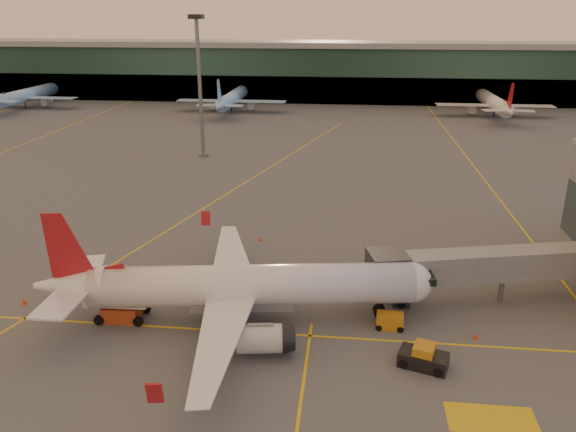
# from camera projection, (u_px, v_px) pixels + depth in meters

# --- Properties ---
(ground) EXTENTS (600.00, 600.00, 0.00)m
(ground) POSITION_uv_depth(u_px,v_px,m) (241.00, 367.00, 43.58)
(ground) COLOR #4C4F54
(ground) RESTS_ON ground
(taxi_markings) EXTENTS (100.12, 173.00, 0.01)m
(taxi_markings) POSITION_uv_depth(u_px,v_px,m) (249.00, 192.00, 85.89)
(taxi_markings) COLOR gold
(taxi_markings) RESTS_ON ground
(terminal) EXTENTS (400.00, 20.00, 17.60)m
(terminal) POSITION_uv_depth(u_px,v_px,m) (327.00, 71.00, 173.00)
(terminal) COLOR #19382D
(terminal) RESTS_ON ground
(mast_west_near) EXTENTS (2.40, 2.40, 25.60)m
(mast_west_near) POSITION_uv_depth(u_px,v_px,m) (199.00, 77.00, 102.22)
(mast_west_near) COLOR slate
(mast_west_near) RESTS_ON ground
(distant_aircraft_row) EXTENTS (225.00, 34.00, 13.00)m
(distant_aircraft_row) POSITION_uv_depth(u_px,v_px,m) (134.00, 109.00, 159.40)
(distant_aircraft_row) COLOR #98CCFF
(distant_aircraft_row) RESTS_ON ground
(main_airplane) EXTENTS (34.57, 31.31, 10.45)m
(main_airplane) POSITION_uv_depth(u_px,v_px,m) (239.00, 287.00, 48.82)
(main_airplane) COLOR white
(main_airplane) RESTS_ON ground
(jet_bridge) EXTENTS (26.66, 9.28, 5.39)m
(jet_bridge) POSITION_uv_depth(u_px,v_px,m) (518.00, 265.00, 52.54)
(jet_bridge) COLOR slate
(jet_bridge) RESTS_ON ground
(catering_truck) EXTENTS (5.77, 2.78, 4.39)m
(catering_truck) POSITION_uv_depth(u_px,v_px,m) (118.00, 294.00, 49.60)
(catering_truck) COLOR #AB3C18
(catering_truck) RESTS_ON ground
(gpu_cart) EXTENTS (2.42, 1.52, 1.38)m
(gpu_cart) POSITION_uv_depth(u_px,v_px,m) (390.00, 321.00, 48.70)
(gpu_cart) COLOR #BC7917
(gpu_cart) RESTS_ON ground
(pushback_tug) EXTENTS (4.13, 3.02, 1.90)m
(pushback_tug) POSITION_uv_depth(u_px,v_px,m) (423.00, 358.00, 43.37)
(pushback_tug) COLOR black
(pushback_tug) RESTS_ON ground
(cone_nose) EXTENTS (0.44, 0.44, 0.55)m
(cone_nose) POSITION_uv_depth(u_px,v_px,m) (476.00, 336.00, 47.20)
(cone_nose) COLOR red
(cone_nose) RESTS_ON ground
(cone_tail) EXTENTS (0.48, 0.48, 0.62)m
(cone_tail) POSITION_uv_depth(u_px,v_px,m) (24.00, 301.00, 52.83)
(cone_tail) COLOR red
(cone_tail) RESTS_ON ground
(cone_wing_left) EXTENTS (0.46, 0.46, 0.58)m
(cone_wing_left) POSITION_uv_depth(u_px,v_px,m) (261.00, 239.00, 67.50)
(cone_wing_left) COLOR red
(cone_wing_left) RESTS_ON ground
(cone_fwd) EXTENTS (0.48, 0.48, 0.61)m
(cone_fwd) POSITION_uv_depth(u_px,v_px,m) (437.00, 357.00, 44.28)
(cone_fwd) COLOR red
(cone_fwd) RESTS_ON ground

